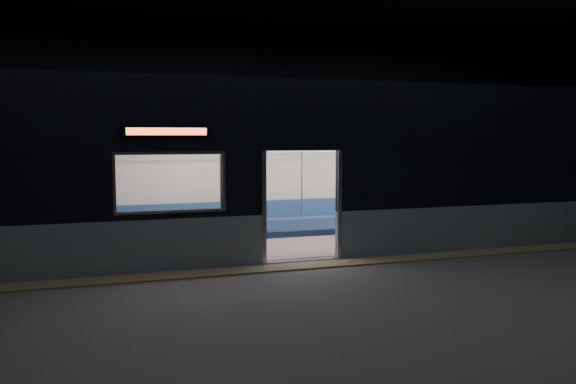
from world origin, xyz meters
TOP-DOWN VIEW (x-y plane):
  - station_floor at (0.00, 0.00)m, footprint 24.00×14.00m
  - station_envelope at (0.00, 0.00)m, footprint 24.00×14.00m
  - tactile_strip at (0.00, 0.55)m, footprint 22.80×0.50m
  - metro_car at (-0.00, 2.54)m, footprint 18.00×3.04m
  - passenger at (2.71, 3.55)m, footprint 0.37×0.64m
  - handbag at (2.73, 3.34)m, footprint 0.31×0.28m
  - transit_map at (4.61, 3.85)m, footprint 1.03×0.03m

SIDE VIEW (x-z plane):
  - station_floor at x=0.00m, z-range -0.01..0.00m
  - tactile_strip at x=0.00m, z-range 0.00..0.03m
  - handbag at x=2.73m, z-range 0.60..0.74m
  - passenger at x=2.71m, z-range 0.12..1.42m
  - transit_map at x=4.61m, z-range 1.15..1.82m
  - metro_car at x=0.00m, z-range 0.17..3.52m
  - station_envelope at x=0.00m, z-range 1.16..6.16m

